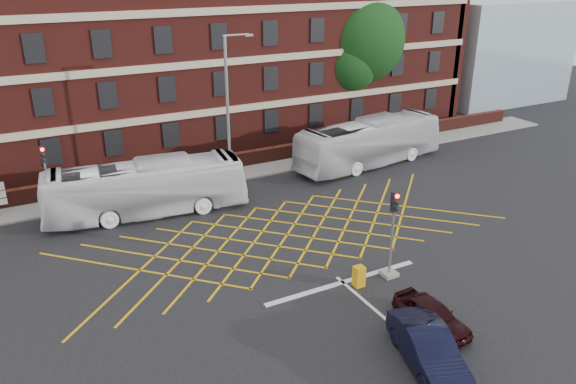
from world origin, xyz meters
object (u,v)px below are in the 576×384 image
bus_right (369,142)px  utility_cabinet (359,276)px  deciduous_tree (357,46)px  street_lamp (230,143)px  car_navy (428,349)px  bus_left (146,188)px  car_maroon (432,315)px  traffic_light_near (392,242)px  traffic_light_far (49,188)px

bus_right → utility_cabinet: bus_right is taller
deciduous_tree → street_lamp: (-15.83, -9.69, -3.53)m
deciduous_tree → car_navy: bearing=-119.5°
bus_left → bus_right: bus_right is taller
deciduous_tree → street_lamp: 18.90m
deciduous_tree → utility_cabinet: bearing=-123.7°
car_maroon → utility_cabinet: bearing=97.8°
car_maroon → street_lamp: (-1.74, 16.55, 2.87)m
car_maroon → traffic_light_near: (1.00, 4.03, 1.16)m
car_maroon → utility_cabinet: (-0.78, 3.96, -0.11)m
street_lamp → utility_cabinet: (0.96, -12.59, -2.98)m
traffic_light_near → street_lamp: size_ratio=0.43×
traffic_light_near → utility_cabinet: (-1.79, -0.07, -1.27)m
traffic_light_near → traffic_light_far: 19.49m
deciduous_tree → street_lamp: size_ratio=1.17×
car_navy → car_maroon: 2.39m
street_lamp → traffic_light_far: bearing=169.7°
car_navy → traffic_light_near: bearing=81.3°
traffic_light_near → traffic_light_far: (-13.13, 14.41, 0.00)m
bus_left → car_maroon: size_ratio=3.25×
car_navy → deciduous_tree: (15.78, 27.94, 6.27)m
car_navy → car_maroon: car_navy is taller
deciduous_tree → traffic_light_near: size_ratio=2.69×
car_maroon → deciduous_tree: bearing=58.4°
utility_cabinet → traffic_light_far: bearing=128.1°
bus_left → traffic_light_near: 14.73m
bus_left → car_maroon: (7.17, -16.29, -1.00)m
bus_left → car_navy: (5.48, -17.99, -0.86)m
bus_left → car_navy: size_ratio=2.57×
traffic_light_far → deciduous_tree: bearing=16.6°
car_maroon → deciduous_tree: (14.09, 26.24, 6.40)m
utility_cabinet → deciduous_tree: bearing=56.3°
traffic_light_near → utility_cabinet: 2.19m
bus_left → street_lamp: 5.75m
deciduous_tree → utility_cabinet: size_ratio=11.63×
deciduous_tree → bus_right: bearing=-118.3°
bus_left → car_maroon: bearing=-149.0°
bus_left → utility_cabinet: bus_left is taller
street_lamp → utility_cabinet: 12.97m
deciduous_tree → utility_cabinet: (-14.88, -22.28, -6.51)m
traffic_light_near → bus_left: bearing=123.7°
deciduous_tree → traffic_light_far: size_ratio=2.69×
bus_left → traffic_light_far: (-4.95, 2.15, 0.16)m
bus_left → utility_cabinet: bearing=-145.3°
deciduous_tree → utility_cabinet: deciduous_tree is taller
car_navy → deciduous_tree: size_ratio=0.39×
car_navy → traffic_light_near: traffic_light_near is taller
bus_right → street_lamp: (-10.99, -0.68, 1.82)m
car_navy → traffic_light_far: 22.71m
traffic_light_far → bus_left: bearing=-23.5°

